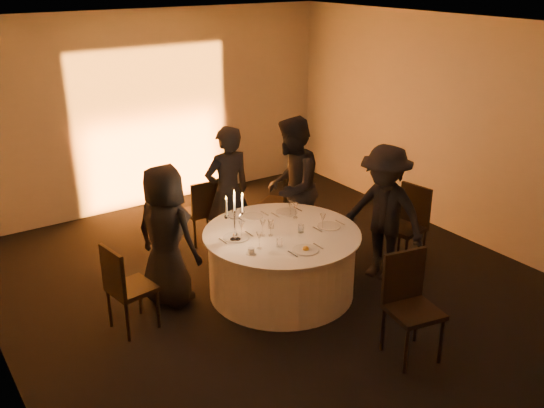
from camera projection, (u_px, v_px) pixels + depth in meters
floor at (281, 292)px, 7.15m from camera, size 7.00×7.00×0.00m
ceiling at (283, 29)px, 6.04m from camera, size 7.00×7.00×0.00m
wall_back at (152, 110)px, 9.29m from camera, size 7.00×0.00×7.00m
wall_right at (465, 131)px, 8.15m from camera, size 0.00×7.00×7.00m
uplighter_fixture at (166, 204)px, 9.60m from camera, size 0.25×0.12×0.10m
banquet_table at (282, 263)px, 7.01m from camera, size 1.80×1.80×0.77m
chair_left at (124, 284)px, 6.21m from camera, size 0.49×0.49×0.98m
chair_back_left at (203, 208)px, 8.21m from camera, size 0.43×0.43×0.92m
chair_back_right at (283, 199)px, 8.43m from camera, size 0.59×0.59×0.98m
chair_right at (409, 220)px, 7.69m from camera, size 0.50×0.50×1.01m
chair_front at (409, 299)px, 5.84m from camera, size 0.54×0.54×1.06m
guest_left at (166, 236)px, 6.67m from camera, size 0.81×0.94×1.63m
guest_back_left at (228, 192)px, 7.76m from camera, size 0.64×0.42×1.75m
guest_back_right at (292, 187)px, 7.81m from camera, size 1.13×1.11×1.84m
guest_right at (384, 213)px, 7.20m from camera, size 0.90×1.22×1.68m
plate_left at (236, 237)px, 6.72m from camera, size 0.36×0.29×0.01m
plate_back_left at (253, 216)px, 7.28m from camera, size 0.36×0.25×0.01m
plate_back_right at (287, 212)px, 7.41m from camera, size 0.35×0.26×0.01m
plate_right at (329, 226)px, 7.01m from camera, size 0.36×0.27×0.01m
plate_front at (306, 249)px, 6.43m from camera, size 0.36×0.28×0.08m
coffee_cup at (251, 251)px, 6.36m from camera, size 0.11×0.11×0.07m
candelabra at (235, 223)px, 6.59m from camera, size 0.25×0.12×0.60m
wine_glass_a at (295, 207)px, 7.21m from camera, size 0.07×0.07×0.19m
wine_glass_b at (290, 205)px, 7.26m from camera, size 0.07×0.07×0.19m
wine_glass_c at (263, 225)px, 6.73m from camera, size 0.07×0.07×0.19m
wine_glass_d at (271, 224)px, 6.73m from camera, size 0.07×0.07×0.19m
wine_glass_e at (259, 237)px, 6.43m from camera, size 0.07×0.07×0.19m
wine_glass_f at (242, 226)px, 6.69m from camera, size 0.07×0.07×0.19m
wine_glass_g at (323, 218)px, 6.89m from camera, size 0.07×0.07×0.19m
tumbler_a at (301, 229)px, 6.85m from camera, size 0.07×0.07×0.09m
tumbler_b at (280, 243)px, 6.51m from camera, size 0.07×0.07×0.09m
tumbler_c at (271, 224)px, 6.96m from camera, size 0.07×0.07×0.09m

